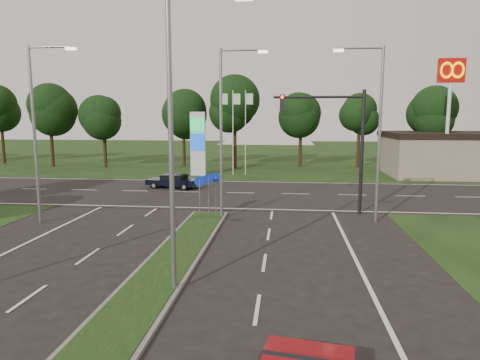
# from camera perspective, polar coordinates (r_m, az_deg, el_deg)

# --- Properties ---
(verge_far) EXTENTS (160.00, 50.00, 0.02)m
(verge_far) POSITION_cam_1_polar(r_m,az_deg,el_deg) (61.98, 2.20, 3.25)
(verge_far) COLOR black
(verge_far) RESTS_ON ground
(cross_road) EXTENTS (160.00, 12.00, 0.02)m
(cross_road) POSITION_cam_1_polar(r_m,az_deg,el_deg) (31.36, -1.73, -1.72)
(cross_road) COLOR black
(cross_road) RESTS_ON ground
(median_kerb) EXTENTS (2.00, 26.00, 0.12)m
(median_kerb) POSITION_cam_1_polar(r_m,az_deg,el_deg) (12.62, -14.86, -17.30)
(median_kerb) COLOR slate
(median_kerb) RESTS_ON ground
(commercial_building) EXTENTS (16.00, 9.00, 4.00)m
(commercial_building) POSITION_cam_1_polar(r_m,az_deg,el_deg) (46.27, 28.73, 3.00)
(commercial_building) COLOR gray
(commercial_building) RESTS_ON ground
(streetlight_median_near) EXTENTS (2.53, 0.22, 9.00)m
(streetlight_median_near) POSITION_cam_1_polar(r_m,az_deg,el_deg) (13.01, -8.38, 6.55)
(streetlight_median_near) COLOR gray
(streetlight_median_near) RESTS_ON ground
(streetlight_median_far) EXTENTS (2.53, 0.22, 9.00)m
(streetlight_median_far) POSITION_cam_1_polar(r_m,az_deg,el_deg) (22.82, -2.05, 7.35)
(streetlight_median_far) COLOR gray
(streetlight_median_far) RESTS_ON ground
(streetlight_left_far) EXTENTS (2.53, 0.22, 9.00)m
(streetlight_left_far) POSITION_cam_1_polar(r_m,az_deg,el_deg) (24.11, -25.39, 6.61)
(streetlight_left_far) COLOR gray
(streetlight_left_far) RESTS_ON ground
(streetlight_right_far) EXTENTS (2.53, 0.22, 9.00)m
(streetlight_right_far) POSITION_cam_1_polar(r_m,az_deg,el_deg) (23.04, 17.67, 6.98)
(streetlight_right_far) COLOR gray
(streetlight_right_far) RESTS_ON ground
(traffic_signal) EXTENTS (5.10, 0.42, 7.00)m
(traffic_signal) POSITION_cam_1_polar(r_m,az_deg,el_deg) (24.77, 13.04, 6.23)
(traffic_signal) COLOR black
(traffic_signal) RESTS_ON ground
(median_signs) EXTENTS (1.16, 1.76, 2.38)m
(median_signs) POSITION_cam_1_polar(r_m,az_deg,el_deg) (23.68, -4.27, -0.81)
(median_signs) COLOR gray
(median_signs) RESTS_ON ground
(gas_pylon) EXTENTS (5.80, 1.26, 8.00)m
(gas_pylon) POSITION_cam_1_polar(r_m,az_deg,el_deg) (40.51, -5.32, 5.07)
(gas_pylon) COLOR silver
(gas_pylon) RESTS_ON ground
(mcdonalds_sign) EXTENTS (2.20, 0.47, 10.40)m
(mcdonalds_sign) POSITION_cam_1_polar(r_m,az_deg,el_deg) (41.02, 26.24, 11.00)
(mcdonalds_sign) COLOR silver
(mcdonalds_sign) RESTS_ON ground
(treeline_far) EXTENTS (6.00, 6.00, 9.90)m
(treeline_far) POSITION_cam_1_polar(r_m,az_deg,el_deg) (46.73, 1.07, 9.99)
(treeline_far) COLOR black
(treeline_far) RESTS_ON ground
(navy_sedan) EXTENTS (4.22, 2.34, 1.10)m
(navy_sedan) POSITION_cam_1_polar(r_m,az_deg,el_deg) (33.66, -8.88, -0.11)
(navy_sedan) COLOR black
(navy_sedan) RESTS_ON ground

